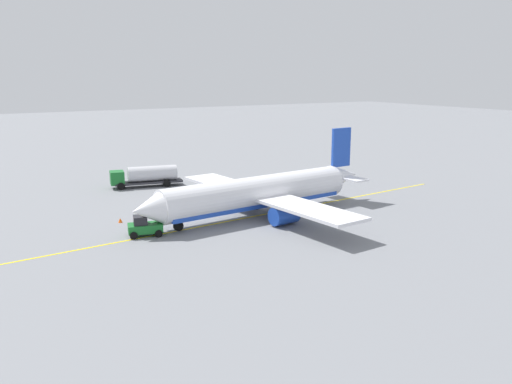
# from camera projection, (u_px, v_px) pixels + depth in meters

# --- Properties ---
(ground_plane) EXTENTS (400.00, 400.00, 0.00)m
(ground_plane) POSITION_uv_depth(u_px,v_px,m) (256.00, 216.00, 65.19)
(ground_plane) COLOR slate
(airplane) EXTENTS (33.45, 31.05, 9.89)m
(airplane) POSITION_uv_depth(u_px,v_px,m) (259.00, 193.00, 64.86)
(airplane) COLOR white
(airplane) RESTS_ON ground
(fuel_tanker) EXTENTS (11.05, 4.56, 3.15)m
(fuel_tanker) POSITION_uv_depth(u_px,v_px,m) (146.00, 176.00, 81.77)
(fuel_tanker) COLOR #2D2D33
(fuel_tanker) RESTS_ON ground
(pushback_tug) EXTENTS (3.98, 3.07, 2.20)m
(pushback_tug) POSITION_uv_depth(u_px,v_px,m) (144.00, 227.00, 57.09)
(pushback_tug) COLOR #196B28
(pushback_tug) RESTS_ON ground
(refueling_worker) EXTENTS (0.63, 0.56, 1.71)m
(refueling_worker) POSITION_uv_depth(u_px,v_px,m) (201.00, 187.00, 78.19)
(refueling_worker) COLOR navy
(refueling_worker) RESTS_ON ground
(safety_cone_nose) EXTENTS (0.50, 0.50, 0.55)m
(safety_cone_nose) POSITION_uv_depth(u_px,v_px,m) (120.00, 220.00, 62.30)
(safety_cone_nose) COLOR #F2590F
(safety_cone_nose) RESTS_ON ground
(taxi_line_marking) EXTENTS (65.32, 6.60, 0.01)m
(taxi_line_marking) POSITION_uv_depth(u_px,v_px,m) (256.00, 216.00, 65.18)
(taxi_line_marking) COLOR yellow
(taxi_line_marking) RESTS_ON ground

